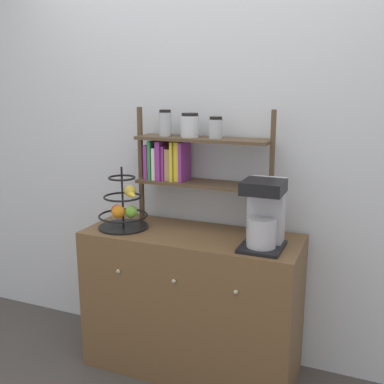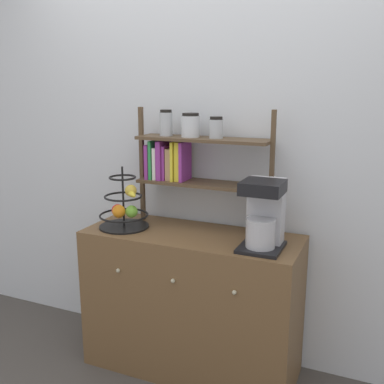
# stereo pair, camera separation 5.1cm
# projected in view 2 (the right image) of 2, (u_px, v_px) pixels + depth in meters

# --- Properties ---
(wall_back) EXTENTS (7.00, 0.05, 2.60)m
(wall_back) POSITION_uv_depth(u_px,v_px,m) (210.00, 149.00, 2.70)
(wall_back) COLOR silver
(wall_back) RESTS_ON ground_plane
(sideboard) EXTENTS (1.24, 0.50, 0.85)m
(sideboard) POSITION_uv_depth(u_px,v_px,m) (192.00, 302.00, 2.65)
(sideboard) COLOR brown
(sideboard) RESTS_ON ground_plane
(coffee_maker) EXTENTS (0.22, 0.25, 0.36)m
(coffee_maker) POSITION_uv_depth(u_px,v_px,m) (264.00, 214.00, 2.30)
(coffee_maker) COLOR black
(coffee_maker) RESTS_ON sideboard
(fruit_stand) EXTENTS (0.29, 0.29, 0.37)m
(fruit_stand) POSITION_uv_depth(u_px,v_px,m) (124.00, 208.00, 2.63)
(fruit_stand) COLOR black
(fruit_stand) RESTS_ON sideboard
(shelf_hutch) EXTENTS (0.83, 0.20, 0.70)m
(shelf_hutch) POSITION_uv_depth(u_px,v_px,m) (186.00, 155.00, 2.62)
(shelf_hutch) COLOR brown
(shelf_hutch) RESTS_ON sideboard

